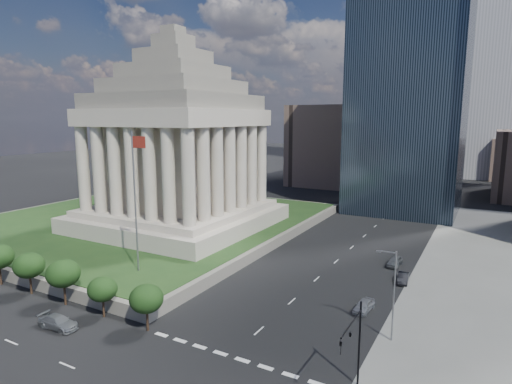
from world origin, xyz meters
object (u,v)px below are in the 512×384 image
Objects in this scene: suv_grey at (58,322)px; parked_sedan_far at (395,261)px; traffic_signal_ne at (354,340)px; parked_sedan_near at (364,306)px; street_lamp_north at (392,291)px; war_memorial at (176,129)px; parked_sedan_mid at (403,278)px; flagpole at (136,194)px.

suv_grey is 1.12× the size of parked_sedan_far.
parked_sedan_near is at bearing 101.64° from traffic_signal_ne.
parked_sedan_far is (0.00, 18.78, 0.05)m from parked_sedan_near.
street_lamp_north is at bearing 85.81° from traffic_signal_ne.
traffic_signal_ne is at bearing -81.83° from parked_sedan_far.
suv_grey is (-32.78, -4.22, -4.51)m from traffic_signal_ne.
war_memorial reaches higher than parked_sedan_near.
parked_sedan_mid is (-1.83, 17.76, -4.98)m from street_lamp_north.
suv_grey reaches higher than parked_sedan_mid.
flagpole is 2.00× the size of street_lamp_north.
parked_sedan_near is 1.03× the size of parked_sedan_mid.
parked_sedan_mid is 7.16m from parked_sedan_far.
street_lamp_north is (47.33, -23.00, -15.74)m from war_memorial.
war_memorial is at bearing 143.58° from traffic_signal_ne.
parked_sedan_far is (29.28, 39.99, 0.03)m from suv_grey.
parked_sedan_far is at bearing 96.03° from parked_sedan_near.
traffic_signal_ne is at bearing -16.71° from flagpole.
war_memorial is at bearing -175.47° from parked_sedan_far.
war_memorial is 54.92m from street_lamp_north.
war_memorial is at bearing 154.08° from street_lamp_north.
war_memorial is 3.90× the size of street_lamp_north.
street_lamp_north is 1.97× the size of suv_grey.
parked_sedan_far is (-4.33, 24.46, -4.89)m from street_lamp_north.
flagpole reaches higher than street_lamp_north.
parked_sedan_far reaches higher than suv_grey.
parked_sedan_far is at bearing 1.95° from war_memorial.
suv_grey is at bearing -139.48° from parked_sedan_mid.
parked_sedan_near is (-4.33, 5.69, -4.94)m from street_lamp_north.
flagpole is 3.93× the size of suv_grey.
suv_grey is at bearing -138.05° from parked_sedan_near.
street_lamp_north is at bearing 1.63° from flagpole.
war_memorial reaches higher than suv_grey.
war_memorial is 1.95× the size of flagpole.
suv_grey is (-33.61, -15.53, -4.92)m from street_lamp_north.
suv_grey is 36.16m from parked_sedan_near.
parked_sedan_near is 18.78m from parked_sedan_far.
flagpole is (12.17, -24.00, -8.29)m from war_memorial.
street_lamp_north is 8.69m from parked_sedan_near.
war_memorial is at bearing 167.62° from parked_sedan_mid.
street_lamp_north reaches higher than traffic_signal_ne.
traffic_signal_ne is 17.93m from parked_sedan_near.
suv_grey is (13.72, -38.53, -20.66)m from war_memorial.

